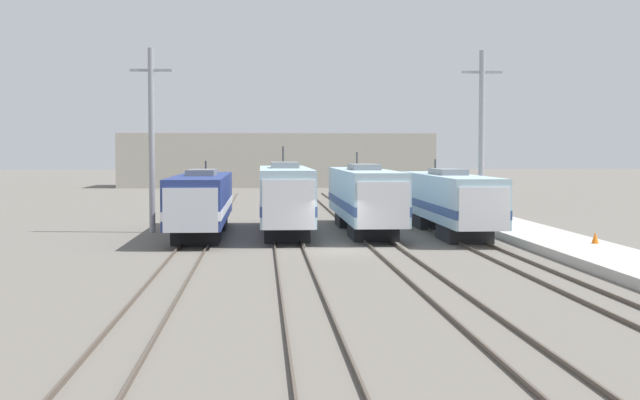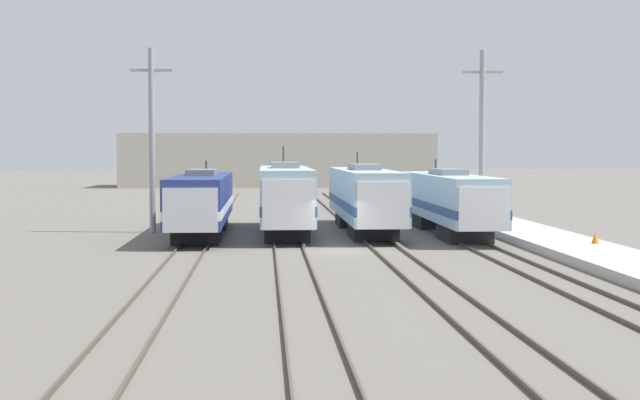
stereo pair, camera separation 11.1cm
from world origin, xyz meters
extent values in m
plane|color=#666059|center=(0.00, 0.00, 0.00)|extent=(400.00, 400.00, 0.00)
cube|color=#4C4238|center=(-8.14, 0.00, 0.07)|extent=(0.07, 120.00, 0.15)
cube|color=#4C4238|center=(-6.71, 0.00, 0.07)|extent=(0.07, 120.00, 0.15)
cube|color=#4C4238|center=(-3.19, 0.00, 0.07)|extent=(0.07, 120.00, 0.15)
cube|color=#4C4238|center=(-1.76, 0.00, 0.07)|extent=(0.07, 120.00, 0.15)
cube|color=#4C4238|center=(1.76, 0.00, 0.07)|extent=(0.07, 120.00, 0.15)
cube|color=#4C4238|center=(3.19, 0.00, 0.07)|extent=(0.07, 120.00, 0.15)
cube|color=#4C4238|center=(6.71, 0.00, 0.07)|extent=(0.07, 120.00, 0.15)
cube|color=#4C4238|center=(8.14, 0.00, 0.07)|extent=(0.07, 120.00, 0.15)
cube|color=black|center=(-7.42, 4.54, 0.47)|extent=(2.55, 3.84, 0.95)
cube|color=black|center=(-7.42, 13.28, 0.47)|extent=(2.55, 3.84, 0.95)
cube|color=navy|center=(-7.42, 8.91, 2.27)|extent=(2.99, 17.48, 2.64)
cube|color=silver|center=(-7.42, 8.91, 1.74)|extent=(3.03, 17.52, 0.47)
cube|color=silver|center=(-7.42, 1.31, 2.07)|extent=(2.75, 2.47, 2.24)
cube|color=black|center=(-7.42, 0.15, 2.56)|extent=(2.34, 0.08, 0.63)
cube|color=slate|center=(-7.42, 8.91, 3.76)|extent=(1.65, 4.37, 0.35)
cylinder|color=#38383D|center=(-7.42, 12.76, 4.00)|extent=(0.12, 0.12, 0.82)
cube|color=#232326|center=(-2.47, 5.40, 0.47)|extent=(2.52, 3.54, 0.95)
cube|color=#232326|center=(-2.47, 13.45, 0.47)|extent=(2.52, 3.54, 0.95)
cube|color=#9EBCCC|center=(-2.47, 9.42, 2.48)|extent=(2.96, 16.10, 3.06)
cube|color=navy|center=(-2.47, 9.42, 1.87)|extent=(3.00, 16.14, 0.55)
cube|color=silver|center=(-2.47, 2.24, 2.25)|extent=(2.72, 1.93, 2.60)
cube|color=black|center=(-2.47, 1.35, 2.82)|extent=(2.32, 0.08, 0.73)
cube|color=gray|center=(-2.47, 9.42, 4.19)|extent=(1.63, 4.03, 0.35)
cylinder|color=#38383D|center=(-2.47, 12.97, 4.67)|extent=(0.12, 0.12, 1.32)
cube|color=#232326|center=(2.47, 5.97, 0.47)|extent=(2.55, 3.95, 0.95)
cube|color=#232326|center=(2.47, 14.95, 0.47)|extent=(2.55, 3.95, 0.95)
cube|color=#9EBCCC|center=(2.47, 10.46, 2.41)|extent=(3.00, 17.97, 2.92)
cube|color=navy|center=(2.47, 10.46, 1.83)|extent=(3.04, 18.01, 0.53)
cube|color=silver|center=(2.47, 2.32, 2.19)|extent=(2.76, 1.89, 2.48)
cube|color=black|center=(2.47, 1.45, 2.74)|extent=(2.34, 0.08, 0.70)
cube|color=gray|center=(2.47, 10.46, 4.05)|extent=(1.65, 4.49, 0.35)
cylinder|color=#38383D|center=(2.47, 14.41, 4.42)|extent=(0.12, 0.12, 1.09)
cube|color=#232326|center=(7.42, 4.39, 0.47)|extent=(2.44, 3.93, 0.95)
cube|color=#232326|center=(7.42, 13.33, 0.47)|extent=(2.44, 3.93, 0.95)
cube|color=#9EBCCC|center=(7.42, 8.86, 2.28)|extent=(2.87, 17.88, 2.65)
cube|color=navy|center=(7.42, 8.86, 1.75)|extent=(2.91, 17.92, 0.48)
cube|color=silver|center=(7.42, 0.91, 2.08)|extent=(2.64, 2.19, 2.25)
cube|color=black|center=(7.42, -0.10, 2.57)|extent=(2.24, 0.08, 0.63)
cube|color=gray|center=(7.42, 8.86, 3.78)|extent=(1.58, 4.47, 0.35)
cylinder|color=#38383D|center=(7.42, 12.79, 4.05)|extent=(0.12, 0.12, 0.89)
cylinder|color=gray|center=(-10.62, 10.89, 5.67)|extent=(0.37, 0.37, 11.33)
cube|color=gray|center=(-10.62, 10.89, 9.97)|extent=(2.56, 0.16, 0.16)
cylinder|color=gray|center=(9.98, 10.89, 5.67)|extent=(0.37, 0.37, 11.33)
cube|color=gray|center=(9.98, 10.89, 9.97)|extent=(2.56, 0.16, 0.16)
cube|color=#B7B5AD|center=(11.68, 0.00, 0.22)|extent=(4.00, 120.00, 0.44)
cone|color=orange|center=(12.67, -1.49, 0.73)|extent=(0.36, 0.36, 0.58)
cube|color=#B2AD9E|center=(-1.68, 82.60, 3.72)|extent=(43.59, 12.00, 7.44)
camera|label=1|loc=(-3.86, -44.52, 5.03)|focal=50.00mm
camera|label=2|loc=(-3.74, -44.53, 5.03)|focal=50.00mm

